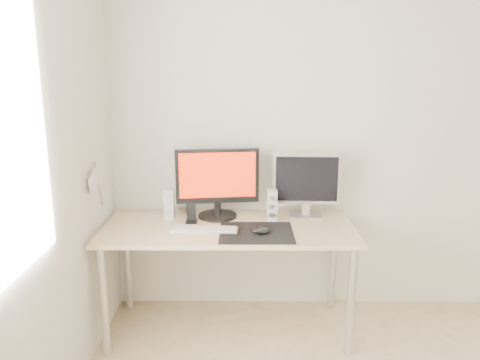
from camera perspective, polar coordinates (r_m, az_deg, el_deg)
name	(u,v)px	position (r m, az deg, el deg)	size (l,w,h in m)	color
wall_back	(364,136)	(3.35, 14.92, 5.15)	(3.50, 3.50, 0.00)	white
mousepad	(256,232)	(2.87, 2.01, -6.41)	(0.45, 0.40, 0.00)	black
mouse	(260,231)	(2.84, 2.44, -6.20)	(0.11, 0.07, 0.04)	black
desk	(229,237)	(3.03, -1.41, -6.94)	(1.60, 0.70, 0.73)	#D1B587
main_monitor	(217,181)	(3.10, -2.78, -0.07)	(0.55, 0.29, 0.47)	black
second_monitor	(306,182)	(3.14, 8.09, -0.24)	(0.45, 0.17, 0.43)	#AAA9AC
speaker_left	(169,204)	(3.14, -8.60, -2.90)	(0.07, 0.08, 0.20)	silver
speaker_right	(272,205)	(3.09, 3.92, -3.05)	(0.07, 0.08, 0.20)	silver
keyboard	(204,229)	(2.92, -4.36, -5.97)	(0.43, 0.16, 0.02)	#B0B0B2
phone_dock	(192,217)	(3.05, -5.93, -4.49)	(0.07, 0.06, 0.13)	black
pennant	(95,182)	(2.91, -17.26, -0.27)	(0.01, 0.23, 0.29)	#A57F54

